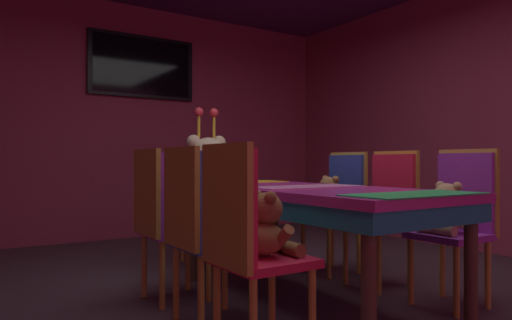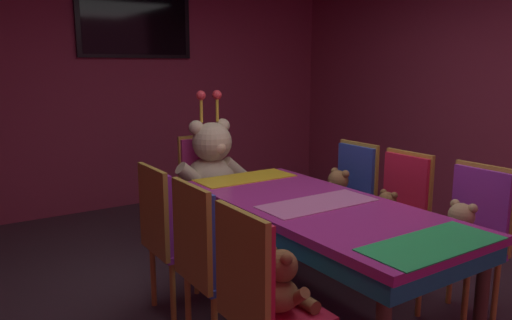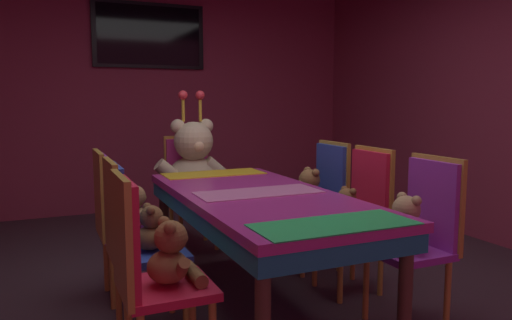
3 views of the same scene
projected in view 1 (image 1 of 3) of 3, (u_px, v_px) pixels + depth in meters
name	position (u px, v px, depth m)	size (l,w,h in m)	color
ground_plane	(307.00, 302.00, 3.02)	(7.90, 7.90, 0.00)	#3F2D38
wall_back	(140.00, 121.00, 5.71)	(5.20, 0.12, 2.80)	#99334C
banquet_table	(307.00, 201.00, 3.03)	(0.90, 2.02, 0.75)	#B22D8C
chair_left_0	(241.00, 230.00, 2.12)	(0.42, 0.41, 0.98)	red
teddy_left_0	(267.00, 228.00, 2.20)	(0.25, 0.33, 0.31)	brown
chair_left_1	(194.00, 217.00, 2.59)	(0.42, 0.41, 0.98)	#2D47B2
teddy_left_1	(217.00, 220.00, 2.67)	(0.22, 0.28, 0.27)	brown
chair_left_2	(158.00, 209.00, 3.02)	(0.42, 0.41, 0.98)	purple
teddy_left_2	(179.00, 210.00, 3.10)	(0.25, 0.32, 0.30)	#9E7247
chair_right_0	(461.00, 210.00, 3.00)	(0.42, 0.41, 0.98)	purple
teddy_right_0	(446.00, 211.00, 2.92)	(0.26, 0.34, 0.32)	tan
chair_right_1	(389.00, 203.00, 3.48)	(0.42, 0.41, 0.98)	red
teddy_right_1	(375.00, 207.00, 3.40)	(0.22, 0.28, 0.27)	brown
chair_right_2	(342.00, 199.00, 3.91)	(0.42, 0.41, 0.98)	#2D47B2
teddy_right_2	(328.00, 199.00, 3.83)	(0.27, 0.35, 0.33)	olive
throne_chair	(200.00, 195.00, 4.32)	(0.41, 0.42, 0.98)	#CC338C
king_teddy_bear	(209.00, 178.00, 4.18)	(0.72, 0.56, 0.93)	beige
wall_tv	(143.00, 67.00, 5.64)	(1.29, 0.06, 0.75)	black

